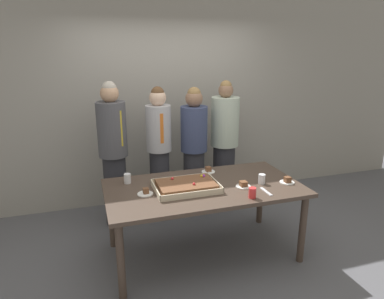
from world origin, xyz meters
TOP-DOWN VIEW (x-y plane):
  - ground_plane at (0.00, 0.00)m, footprint 12.00×12.00m
  - interior_back_panel at (0.00, 1.60)m, footprint 8.00×0.12m
  - party_table at (0.00, 0.00)m, footprint 1.96×1.03m
  - sheet_cake at (-0.19, -0.02)m, footprint 0.62×0.44m
  - plated_slice_near_left at (0.85, -0.18)m, footprint 0.15×0.15m
  - plated_slice_near_right at (0.18, 0.37)m, footprint 0.15×0.15m
  - plated_slice_far_left at (-0.60, -0.02)m, footprint 0.15×0.15m
  - plated_slice_far_right at (0.37, -0.14)m, footprint 0.15×0.15m
  - drink_cup_nearest at (-0.72, 0.32)m, footprint 0.07×0.07m
  - drink_cup_middle at (0.33, -0.40)m, footprint 0.07×0.07m
  - drink_cup_far_end at (0.59, -0.12)m, footprint 0.07×0.07m
  - cake_server_utensil at (0.53, -0.32)m, footprint 0.03×0.20m
  - person_serving_front at (-0.80, 0.95)m, footprint 0.34×0.34m
  - person_green_shirt_behind at (0.21, 0.98)m, footprint 0.34×0.34m
  - person_striped_tie_right at (0.66, 1.05)m, footprint 0.37×0.37m
  - person_far_right_suit at (-0.24, 0.97)m, footprint 0.31×0.31m

SIDE VIEW (x-z plane):
  - ground_plane at x=0.00m, z-range 0.00..0.00m
  - party_table at x=0.00m, z-range 0.31..1.08m
  - cake_server_utensil at x=0.53m, z-range 0.77..0.78m
  - plated_slice_far_left at x=-0.60m, z-range 0.76..0.82m
  - plated_slice_near_right at x=0.18m, z-range 0.76..0.82m
  - plated_slice_far_right at x=0.37m, z-range 0.76..0.83m
  - plated_slice_near_left at x=0.85m, z-range 0.76..0.83m
  - sheet_cake at x=-0.19m, z-range 0.76..0.86m
  - drink_cup_nearest at x=-0.72m, z-range 0.77..0.87m
  - drink_cup_middle at x=0.33m, z-range 0.77..0.87m
  - drink_cup_far_end at x=0.59m, z-range 0.77..0.87m
  - person_green_shirt_behind at x=0.21m, z-range 0.04..1.70m
  - person_striped_tie_right at x=0.66m, z-range 0.02..1.75m
  - person_far_right_suit at x=-0.24m, z-range 0.05..1.73m
  - person_serving_front at x=-0.80m, z-range 0.04..1.80m
  - interior_back_panel at x=0.00m, z-range 0.00..3.00m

